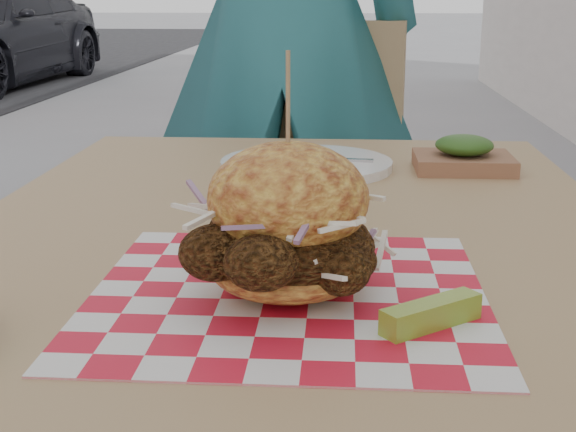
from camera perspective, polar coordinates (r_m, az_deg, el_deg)
name	(u,v)px	position (r m, az deg, el deg)	size (l,w,h in m)	color
diner	(283,22)	(2.03, -0.35, 13.63)	(0.69, 0.45, 1.89)	#2A747B
patio_table	(293,292)	(0.97, 0.35, -5.41)	(0.80, 1.20, 0.75)	tan
patio_chair	(326,184)	(2.02, 2.69, 2.30)	(0.48, 0.49, 0.95)	tan
paper_liner	(288,293)	(0.74, 0.00, -5.52)	(0.36, 0.36, 0.00)	red
sandwich	(288,229)	(0.72, 0.00, -0.94)	(0.19, 0.19, 0.22)	gold
pickle_spear	(431,314)	(0.67, 10.16, -6.88)	(0.10, 0.02, 0.02)	#8BA831
place_setting	(306,164)	(1.26, 1.31, 3.69)	(0.27, 0.27, 0.02)	white
kraft_tray	(464,156)	(1.28, 12.39, 4.18)	(0.15, 0.12, 0.06)	#8B5B3F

